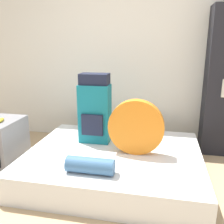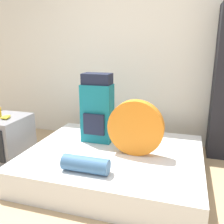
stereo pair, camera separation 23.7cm
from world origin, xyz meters
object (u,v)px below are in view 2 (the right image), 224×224
object	(u,v)px
sleeping_roll	(86,164)
television	(7,138)
backpack	(97,109)
tent_bag	(136,128)

from	to	relation	value
sleeping_roll	television	bearing A→B (deg)	158.06
backpack	tent_bag	xyz separation A→B (m)	(0.52, -0.25, -0.10)
backpack	sleeping_roll	xyz separation A→B (m)	(0.17, -0.78, -0.32)
sleeping_roll	backpack	bearing A→B (deg)	102.02
tent_bag	television	xyz separation A→B (m)	(-1.68, 0.01, -0.31)
backpack	sleeping_roll	world-z (taller)	backpack
backpack	sleeping_roll	bearing A→B (deg)	-77.98
tent_bag	sleeping_roll	xyz separation A→B (m)	(-0.36, -0.52, -0.22)
backpack	sleeping_roll	distance (m)	0.86
television	tent_bag	bearing A→B (deg)	-0.25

